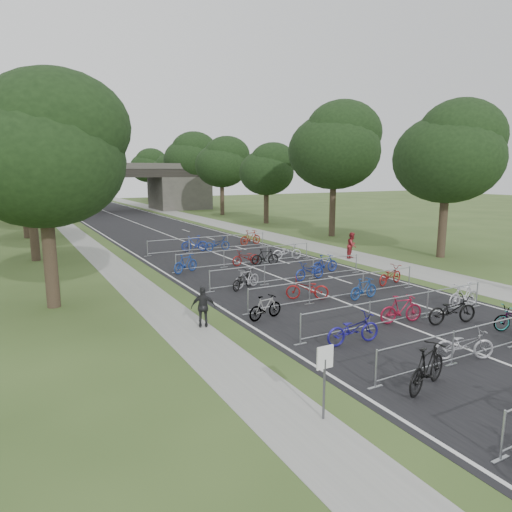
% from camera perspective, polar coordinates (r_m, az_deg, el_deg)
% --- Properties ---
extents(road, '(11.00, 140.00, 0.01)m').
position_cam_1_polar(road, '(56.74, -15.42, 4.26)').
color(road, black).
rests_on(road, ground).
extents(sidewalk_right, '(3.00, 140.00, 0.01)m').
position_cam_1_polar(sidewalk_right, '(59.09, -7.84, 4.77)').
color(sidewalk_right, gray).
rests_on(sidewalk_right, ground).
extents(sidewalk_left, '(2.00, 140.00, 0.01)m').
position_cam_1_polar(sidewalk_left, '(55.51, -22.97, 3.67)').
color(sidewalk_left, gray).
rests_on(sidewalk_left, ground).
extents(lane_markings, '(0.12, 140.00, 0.00)m').
position_cam_1_polar(lane_markings, '(56.74, -15.42, 4.25)').
color(lane_markings, silver).
rests_on(lane_markings, ground).
extents(overpass_bridge, '(31.00, 8.00, 7.05)m').
position_cam_1_polar(overpass_bridge, '(71.17, -18.42, 8.13)').
color(overpass_bridge, '#43403C').
rests_on(overpass_bridge, ground).
extents(park_sign, '(0.45, 0.06, 1.83)m').
position_cam_1_polar(park_sign, '(11.02, 8.58, -13.77)').
color(park_sign, '#4C4C51').
rests_on(park_sign, ground).
extents(tree_left_0, '(6.72, 6.72, 10.25)m').
position_cam_1_polar(tree_left_0, '(20.94, -24.93, 11.49)').
color(tree_left_0, '#33261C').
rests_on(tree_left_0, ground).
extents(tree_right_0, '(7.17, 7.17, 10.93)m').
position_cam_1_polar(tree_right_0, '(33.42, 23.08, 11.63)').
color(tree_right_0, '#33261C').
rests_on(tree_right_0, ground).
extents(tree_left_1, '(7.56, 7.56, 11.53)m').
position_cam_1_polar(tree_left_1, '(32.94, -26.59, 12.06)').
color(tree_left_1, '#33261C').
rests_on(tree_left_1, ground).
extents(tree_right_1, '(8.18, 8.18, 12.47)m').
position_cam_1_polar(tree_right_1, '(42.01, 9.94, 13.22)').
color(tree_right_1, '#33261C').
rests_on(tree_right_1, ground).
extents(tree_left_2, '(8.40, 8.40, 12.81)m').
position_cam_1_polar(tree_left_2, '(44.95, -27.37, 12.32)').
color(tree_left_2, '#33261C').
rests_on(tree_left_2, ground).
extents(tree_right_2, '(6.16, 6.16, 9.39)m').
position_cam_1_polar(tree_right_2, '(51.89, 1.45, 10.65)').
color(tree_right_2, '#33261C').
rests_on(tree_right_2, ground).
extents(tree_left_3, '(6.72, 6.72, 10.25)m').
position_cam_1_polar(tree_left_3, '(56.89, -27.61, 10.02)').
color(tree_left_3, '#33261C').
rests_on(tree_left_3, ground).
extents(tree_right_3, '(7.17, 7.17, 10.93)m').
position_cam_1_polar(tree_right_3, '(62.57, -4.19, 11.49)').
color(tree_right_3, '#33261C').
rests_on(tree_right_3, ground).
extents(tree_left_4, '(7.56, 7.56, 11.53)m').
position_cam_1_polar(tree_left_4, '(68.90, -27.93, 10.55)').
color(tree_left_4, '#33261C').
rests_on(tree_left_4, ground).
extents(tree_right_4, '(8.18, 8.18, 12.47)m').
position_cam_1_polar(tree_right_4, '(73.67, -8.18, 12.02)').
color(tree_right_4, '#33261C').
rests_on(tree_right_4, ground).
extents(tree_left_5, '(8.40, 8.40, 12.81)m').
position_cam_1_polar(tree_left_5, '(80.91, -28.16, 10.91)').
color(tree_left_5, '#33261C').
rests_on(tree_left_5, ground).
extents(tree_right_5, '(6.16, 6.16, 9.39)m').
position_cam_1_polar(tree_right_5, '(84.97, -11.05, 10.39)').
color(tree_right_5, '#33261C').
rests_on(tree_right_5, ground).
extents(tree_left_6, '(6.72, 6.72, 10.25)m').
position_cam_1_polar(tree_left_6, '(92.88, -28.21, 9.69)').
color(tree_left_6, '#33261C').
rests_on(tree_left_6, ground).
extents(tree_right_6, '(7.17, 7.17, 10.93)m').
position_cam_1_polar(tree_right_6, '(96.46, -13.30, 10.87)').
color(tree_right_6, '#33261C').
rests_on(tree_right_6, ground).
extents(barrier_row_1, '(9.70, 0.08, 1.10)m').
position_cam_1_polar(barrier_row_1, '(16.38, 26.72, -9.28)').
color(barrier_row_1, '#ACAFB4').
rests_on(barrier_row_1, ground).
extents(barrier_row_2, '(9.70, 0.08, 1.10)m').
position_cam_1_polar(barrier_row_2, '(18.52, 17.52, -6.42)').
color(barrier_row_2, '#ACAFB4').
rests_on(barrier_row_2, ground).
extents(barrier_row_3, '(9.70, 0.08, 1.10)m').
position_cam_1_polar(barrier_row_3, '(21.20, 10.10, -3.96)').
color(barrier_row_3, '#ACAFB4').
rests_on(barrier_row_3, ground).
extents(barrier_row_4, '(9.70, 0.08, 1.10)m').
position_cam_1_polar(barrier_row_4, '(24.35, 4.21, -1.95)').
color(barrier_row_4, '#ACAFB4').
rests_on(barrier_row_4, ground).
extents(barrier_row_5, '(9.70, 0.08, 1.10)m').
position_cam_1_polar(barrier_row_5, '(28.59, -1.24, -0.06)').
color(barrier_row_5, '#ACAFB4').
rests_on(barrier_row_5, ground).
extents(barrier_row_6, '(9.70, 0.08, 1.10)m').
position_cam_1_polar(barrier_row_6, '(33.95, -5.92, 1.56)').
color(barrier_row_6, '#ACAFB4').
rests_on(barrier_row_6, ground).
extents(bike_4, '(2.16, 1.20, 1.25)m').
position_cam_1_polar(bike_4, '(13.33, 20.62, -12.92)').
color(bike_4, black).
rests_on(bike_4, ground).
extents(bike_5, '(1.97, 1.39, 0.98)m').
position_cam_1_polar(bike_5, '(15.81, 24.59, -10.02)').
color(bike_5, '#A5A4AB').
rests_on(bike_5, ground).
extents(bike_8, '(2.09, 0.92, 1.06)m').
position_cam_1_polar(bike_8, '(15.96, 12.04, -8.92)').
color(bike_8, navy).
rests_on(bike_8, ground).
extents(bike_9, '(1.91, 0.87, 1.11)m').
position_cam_1_polar(bike_9, '(18.55, 17.70, -6.37)').
color(bike_9, maroon).
rests_on(bike_9, ground).
extents(bike_10, '(2.21, 1.16, 1.11)m').
position_cam_1_polar(bike_10, '(19.14, 23.31, -6.22)').
color(bike_10, black).
rests_on(bike_10, ground).
extents(bike_11, '(1.82, 0.54, 1.09)m').
position_cam_1_polar(bike_11, '(21.60, 24.54, -4.49)').
color(bike_11, '#BABAC2').
rests_on(bike_11, ground).
extents(bike_12, '(1.68, 0.73, 0.97)m').
position_cam_1_polar(bike_12, '(18.15, 1.18, -6.45)').
color(bike_12, '#ACAFB4').
rests_on(bike_12, ground).
extents(bike_13, '(2.03, 1.59, 1.03)m').
position_cam_1_polar(bike_13, '(21.01, 6.43, -4.09)').
color(bike_13, maroon).
rests_on(bike_13, ground).
extents(bike_14, '(1.67, 0.58, 0.99)m').
position_cam_1_polar(bike_14, '(21.52, 13.30, -4.01)').
color(bike_14, navy).
rests_on(bike_14, ground).
extents(bike_15, '(1.99, 1.06, 0.99)m').
position_cam_1_polar(bike_15, '(24.64, 16.41, -2.32)').
color(bike_15, maroon).
rests_on(bike_15, ground).
extents(bike_16, '(1.85, 1.46, 0.94)m').
position_cam_1_polar(bike_16, '(22.73, -1.68, -3.02)').
color(bike_16, black).
rests_on(bike_16, ground).
extents(bike_17, '(1.74, 0.89, 1.01)m').
position_cam_1_polar(bike_17, '(22.95, -1.16, -2.80)').
color(bike_17, '#95949B').
rests_on(bike_17, ground).
extents(bike_18, '(1.96, 0.81, 1.01)m').
position_cam_1_polar(bike_18, '(24.82, 6.76, -1.86)').
color(bike_18, navy).
rests_on(bike_18, ground).
extents(bike_19, '(1.77, 0.51, 1.06)m').
position_cam_1_polar(bike_19, '(26.71, 8.62, -0.96)').
color(bike_19, navy).
rests_on(bike_19, ground).
extents(bike_20, '(1.90, 1.25, 1.11)m').
position_cam_1_polar(bike_20, '(26.69, -8.80, -0.92)').
color(bike_20, navy).
rests_on(bike_20, ground).
extents(bike_21, '(1.90, 0.69, 0.99)m').
position_cam_1_polar(bike_21, '(28.50, -1.25, -0.20)').
color(bike_21, maroon).
rests_on(bike_21, ground).
extents(bike_22, '(1.81, 0.86, 1.05)m').
position_cam_1_polar(bike_22, '(28.57, 1.16, -0.11)').
color(bike_22, black).
rests_on(bike_22, ground).
extents(bike_23, '(2.10, 1.13, 1.05)m').
position_cam_1_polar(bike_23, '(30.45, 3.89, 0.52)').
color(bike_23, silver).
rests_on(bike_23, ground).
extents(bike_25, '(2.03, 1.14, 1.18)m').
position_cam_1_polar(bike_25, '(33.84, -7.68, 1.56)').
color(bike_25, navy).
rests_on(bike_25, ground).
extents(bike_26, '(2.00, 0.70, 1.05)m').
position_cam_1_polar(bike_26, '(33.88, -4.87, 1.52)').
color(bike_26, navy).
rests_on(bike_26, ground).
extents(bike_27, '(2.06, 0.89, 1.20)m').
position_cam_1_polar(bike_27, '(36.44, -0.70, 2.31)').
color(bike_27, maroon).
rests_on(bike_27, ground).
extents(pedestrian_b, '(1.07, 0.99, 1.76)m').
position_cam_1_polar(pedestrian_b, '(31.48, 11.91, 1.31)').
color(pedestrian_b, maroon).
rests_on(pedestrian_b, ground).
extents(pedestrian_c, '(0.99, 0.69, 1.56)m').
position_cam_1_polar(pedestrian_c, '(17.29, -6.60, -6.38)').
color(pedestrian_c, '#232325').
rests_on(pedestrian_c, ground).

